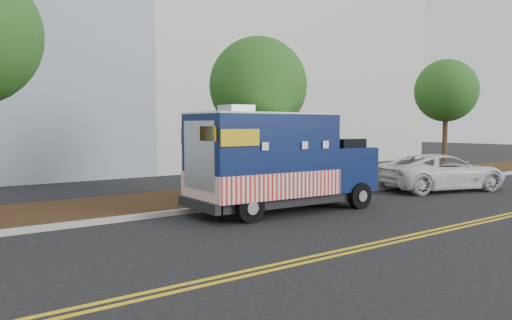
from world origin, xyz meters
TOP-DOWN VIEW (x-y plane):
  - ground at (0.00, 0.00)m, footprint 120.00×120.00m
  - curb at (0.00, 1.40)m, footprint 120.00×0.18m
  - mulch_strip at (0.00, 3.50)m, footprint 120.00×4.00m
  - centerline_near at (0.00, -4.45)m, footprint 120.00×0.10m
  - centerline_far at (0.00, -4.70)m, footprint 120.00×0.10m
  - tree_b at (1.45, 2.63)m, footprint 3.49×3.49m
  - tree_d at (14.18, 3.18)m, footprint 3.23×3.23m
  - sign_post at (-1.54, 1.96)m, footprint 0.06×0.06m
  - food_truck at (0.18, 0.05)m, footprint 6.24×2.65m
  - white_car at (8.76, -0.09)m, footprint 5.79×3.89m

SIDE VIEW (x-z plane):
  - ground at x=0.00m, z-range 0.00..0.00m
  - centerline_near at x=0.00m, z-range 0.00..0.01m
  - centerline_far at x=0.00m, z-range 0.00..0.01m
  - curb at x=0.00m, z-range 0.00..0.15m
  - mulch_strip at x=0.00m, z-range 0.00..0.15m
  - white_car at x=8.76m, z-range 0.00..1.48m
  - sign_post at x=-1.54m, z-range 0.00..2.40m
  - food_truck at x=0.18m, z-range -0.15..3.07m
  - tree_b at x=1.45m, z-range 1.14..6.94m
  - tree_d at x=14.18m, z-range 1.39..7.45m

